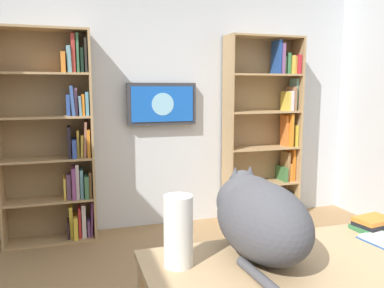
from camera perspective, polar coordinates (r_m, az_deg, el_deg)
The scene contains 7 objects.
wall_back at distance 4.05m, azimuth -4.91°, elevation 6.91°, with size 4.52×0.06×2.70m, color silver.
bookshelf_left at distance 4.33m, azimuth 11.17°, elevation 2.38°, with size 0.83×0.28×1.98m.
bookshelf_right at distance 3.81m, azimuth -19.03°, elevation 0.46°, with size 0.83×0.28×1.97m.
wall_mounted_tv at distance 3.97m, azimuth -4.43°, elevation 5.88°, with size 0.70×0.07×0.42m.
cat at distance 1.59m, azimuth 9.64°, elevation -10.20°, with size 0.31×0.68×0.33m.
paper_towel_roll at distance 1.48m, azimuth -2.02°, elevation -12.64°, with size 0.11×0.11×0.27m, color white.
desk_book_stack at distance 2.05m, azimuth 25.07°, elevation -10.56°, with size 0.19×0.15×0.06m.
Camera 1 is at (0.88, 1.72, 1.44)m, focal length 36.32 mm.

